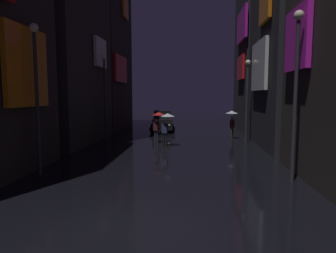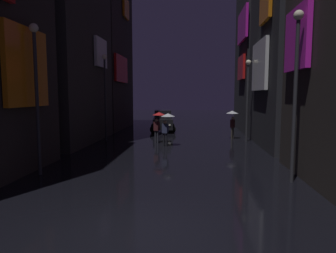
{
  "view_description": "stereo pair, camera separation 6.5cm",
  "coord_description": "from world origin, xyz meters",
  "px_view_note": "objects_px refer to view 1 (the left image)",
  "views": [
    {
      "loc": [
        1.25,
        -6.79,
        3.27
      ],
      "look_at": [
        0.0,
        8.21,
        1.69
      ],
      "focal_mm": 32.0,
      "sensor_mm": 36.0,
      "label": 1
    },
    {
      "loc": [
        1.32,
        -6.78,
        3.27
      ],
      "look_at": [
        0.0,
        8.21,
        1.69
      ],
      "focal_mm": 32.0,
      "sensor_mm": 36.0,
      "label": 2
    }
  ],
  "objects_px": {
    "pedestrian_foreground_right_clear": "(232,117)",
    "car_distant": "(162,121)",
    "streetlamp_right_near": "(296,79)",
    "pedestrian_far_right_red": "(158,119)",
    "streetlamp_left_near": "(36,83)",
    "pedestrian_near_crossing_clear": "(167,120)",
    "streetlamp_right_far": "(247,91)",
    "streetlamp_left_far": "(105,88)"
  },
  "relations": [
    {
      "from": "pedestrian_foreground_right_clear",
      "to": "streetlamp_right_far",
      "type": "xyz_separation_m",
      "value": [
        0.86,
        -1.15,
        1.88
      ]
    },
    {
      "from": "pedestrian_near_crossing_clear",
      "to": "car_distant",
      "type": "height_order",
      "value": "pedestrian_near_crossing_clear"
    },
    {
      "from": "pedestrian_foreground_right_clear",
      "to": "streetlamp_right_near",
      "type": "distance_m",
      "value": 11.35
    },
    {
      "from": "pedestrian_far_right_red",
      "to": "streetlamp_left_near",
      "type": "relative_size",
      "value": 0.35
    },
    {
      "from": "streetlamp_left_near",
      "to": "streetlamp_right_far",
      "type": "bearing_deg",
      "value": 44.29
    },
    {
      "from": "streetlamp_left_near",
      "to": "streetlamp_right_near",
      "type": "bearing_deg",
      "value": -1.1
    },
    {
      "from": "car_distant",
      "to": "streetlamp_left_near",
      "type": "height_order",
      "value": "streetlamp_left_near"
    },
    {
      "from": "pedestrian_near_crossing_clear",
      "to": "pedestrian_foreground_right_clear",
      "type": "distance_m",
      "value": 5.8
    },
    {
      "from": "pedestrian_foreground_right_clear",
      "to": "streetlamp_left_far",
      "type": "height_order",
      "value": "streetlamp_left_far"
    },
    {
      "from": "pedestrian_near_crossing_clear",
      "to": "streetlamp_right_far",
      "type": "relative_size",
      "value": 0.37
    },
    {
      "from": "pedestrian_far_right_red",
      "to": "streetlamp_right_far",
      "type": "distance_m",
      "value": 6.51
    },
    {
      "from": "streetlamp_left_near",
      "to": "car_distant",
      "type": "bearing_deg",
      "value": 77.2
    },
    {
      "from": "pedestrian_foreground_right_clear",
      "to": "streetlamp_right_near",
      "type": "height_order",
      "value": "streetlamp_right_near"
    },
    {
      "from": "streetlamp_left_near",
      "to": "pedestrian_foreground_right_clear",
      "type": "bearing_deg",
      "value": 50.05
    },
    {
      "from": "pedestrian_foreground_right_clear",
      "to": "streetlamp_left_far",
      "type": "relative_size",
      "value": 0.35
    },
    {
      "from": "car_distant",
      "to": "streetlamp_right_far",
      "type": "relative_size",
      "value": 0.75
    },
    {
      "from": "pedestrian_far_right_red",
      "to": "pedestrian_foreground_right_clear",
      "type": "relative_size",
      "value": 1.0
    },
    {
      "from": "pedestrian_far_right_red",
      "to": "car_distant",
      "type": "height_order",
      "value": "pedestrian_far_right_red"
    },
    {
      "from": "streetlamp_right_near",
      "to": "streetlamp_left_near",
      "type": "bearing_deg",
      "value": 178.9
    },
    {
      "from": "car_distant",
      "to": "pedestrian_foreground_right_clear",
      "type": "bearing_deg",
      "value": -38.01
    },
    {
      "from": "pedestrian_foreground_right_clear",
      "to": "car_distant",
      "type": "distance_m",
      "value": 7.22
    },
    {
      "from": "streetlamp_left_far",
      "to": "pedestrian_near_crossing_clear",
      "type": "bearing_deg",
      "value": -23.57
    },
    {
      "from": "car_distant",
      "to": "streetlamp_right_far",
      "type": "bearing_deg",
      "value": -40.54
    },
    {
      "from": "streetlamp_right_far",
      "to": "pedestrian_foreground_right_clear",
      "type": "bearing_deg",
      "value": 126.74
    },
    {
      "from": "streetlamp_right_far",
      "to": "pedestrian_far_right_red",
      "type": "bearing_deg",
      "value": -169.12
    },
    {
      "from": "streetlamp_right_near",
      "to": "streetlamp_right_far",
      "type": "relative_size",
      "value": 1.11
    },
    {
      "from": "pedestrian_far_right_red",
      "to": "streetlamp_right_near",
      "type": "relative_size",
      "value": 0.34
    },
    {
      "from": "streetlamp_left_far",
      "to": "streetlamp_right_near",
      "type": "bearing_deg",
      "value": -43.53
    },
    {
      "from": "pedestrian_near_crossing_clear",
      "to": "streetlamp_right_far",
      "type": "bearing_deg",
      "value": 24.43
    },
    {
      "from": "pedestrian_foreground_right_clear",
      "to": "car_distant",
      "type": "bearing_deg",
      "value": 141.99
    },
    {
      "from": "streetlamp_right_near",
      "to": "streetlamp_right_far",
      "type": "xyz_separation_m",
      "value": [
        0.0,
        9.95,
        -0.32
      ]
    },
    {
      "from": "car_distant",
      "to": "streetlamp_right_near",
      "type": "relative_size",
      "value": 0.68
    },
    {
      "from": "pedestrian_far_right_red",
      "to": "streetlamp_left_near",
      "type": "height_order",
      "value": "streetlamp_left_near"
    },
    {
      "from": "pedestrian_foreground_right_clear",
      "to": "streetlamp_right_near",
      "type": "bearing_deg",
      "value": -85.56
    },
    {
      "from": "pedestrian_foreground_right_clear",
      "to": "streetlamp_left_near",
      "type": "relative_size",
      "value": 0.35
    },
    {
      "from": "pedestrian_near_crossing_clear",
      "to": "streetlamp_right_far",
      "type": "distance_m",
      "value": 6.22
    },
    {
      "from": "car_distant",
      "to": "streetlamp_left_far",
      "type": "bearing_deg",
      "value": -120.04
    },
    {
      "from": "pedestrian_far_right_red",
      "to": "streetlamp_left_far",
      "type": "xyz_separation_m",
      "value": [
        -3.88,
        0.73,
        2.11
      ]
    },
    {
      "from": "streetlamp_left_far",
      "to": "pedestrian_foreground_right_clear",
      "type": "bearing_deg",
      "value": 9.95
    },
    {
      "from": "pedestrian_near_crossing_clear",
      "to": "streetlamp_left_near",
      "type": "distance_m",
      "value": 8.88
    },
    {
      "from": "streetlamp_right_near",
      "to": "streetlamp_left_far",
      "type": "height_order",
      "value": "streetlamp_right_near"
    },
    {
      "from": "pedestrian_near_crossing_clear",
      "to": "pedestrian_far_right_red",
      "type": "distance_m",
      "value": 1.47
    }
  ]
}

